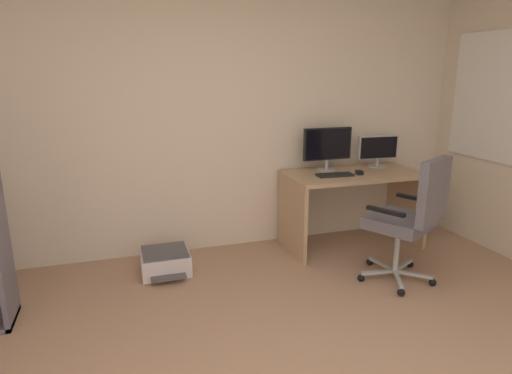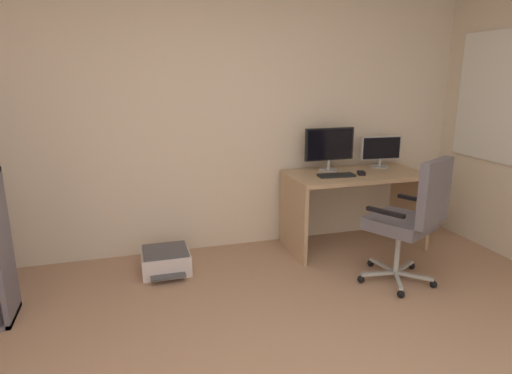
{
  "view_description": "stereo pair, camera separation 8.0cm",
  "coord_description": "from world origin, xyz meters",
  "px_view_note": "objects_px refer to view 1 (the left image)",
  "views": [
    {
      "loc": [
        -0.78,
        -1.48,
        1.67
      ],
      "look_at": [
        0.28,
        1.82,
        0.76
      ],
      "focal_mm": 30.4,
      "sensor_mm": 36.0,
      "label": 1
    },
    {
      "loc": [
        -0.71,
        -1.51,
        1.67
      ],
      "look_at": [
        0.28,
        1.82,
        0.76
      ],
      "focal_mm": 30.4,
      "sensor_mm": 36.0,
      "label": 2
    }
  ],
  "objects_px": {
    "desk": "(353,193)",
    "computer_mouse": "(359,172)",
    "keyboard": "(335,175)",
    "printer": "(165,261)",
    "office_chair": "(412,214)",
    "monitor_secondary": "(378,149)",
    "monitor_main": "(327,146)"
  },
  "relations": [
    {
      "from": "keyboard",
      "to": "office_chair",
      "type": "xyz_separation_m",
      "value": [
        0.27,
        -0.78,
        -0.17
      ]
    },
    {
      "from": "desk",
      "to": "computer_mouse",
      "type": "height_order",
      "value": "computer_mouse"
    },
    {
      "from": "desk",
      "to": "office_chair",
      "type": "height_order",
      "value": "office_chair"
    },
    {
      "from": "printer",
      "to": "keyboard",
      "type": "bearing_deg",
      "value": -0.46
    },
    {
      "from": "monitor_main",
      "to": "monitor_secondary",
      "type": "bearing_deg",
      "value": 0.01
    },
    {
      "from": "desk",
      "to": "monitor_main",
      "type": "distance_m",
      "value": 0.53
    },
    {
      "from": "desk",
      "to": "monitor_secondary",
      "type": "distance_m",
      "value": 0.56
    },
    {
      "from": "monitor_secondary",
      "to": "office_chair",
      "type": "height_order",
      "value": "monitor_secondary"
    },
    {
      "from": "monitor_secondary",
      "to": "printer",
      "type": "bearing_deg",
      "value": -173.66
    },
    {
      "from": "office_chair",
      "to": "monitor_main",
      "type": "bearing_deg",
      "value": 102.45
    },
    {
      "from": "computer_mouse",
      "to": "printer",
      "type": "xyz_separation_m",
      "value": [
        -1.85,
        0.01,
        -0.67
      ]
    },
    {
      "from": "computer_mouse",
      "to": "office_chair",
      "type": "height_order",
      "value": "office_chair"
    },
    {
      "from": "desk",
      "to": "monitor_secondary",
      "type": "bearing_deg",
      "value": 25.53
    },
    {
      "from": "desk",
      "to": "office_chair",
      "type": "bearing_deg",
      "value": -88.36
    },
    {
      "from": "office_chair",
      "to": "computer_mouse",
      "type": "bearing_deg",
      "value": 91.19
    },
    {
      "from": "monitor_main",
      "to": "keyboard",
      "type": "bearing_deg",
      "value": -99.62
    },
    {
      "from": "keyboard",
      "to": "printer",
      "type": "relative_size",
      "value": 0.75
    },
    {
      "from": "monitor_main",
      "to": "monitor_secondary",
      "type": "relative_size",
      "value": 1.17
    },
    {
      "from": "monitor_secondary",
      "to": "keyboard",
      "type": "bearing_deg",
      "value": -157.26
    },
    {
      "from": "desk",
      "to": "computer_mouse",
      "type": "xyz_separation_m",
      "value": [
        0.01,
        -0.08,
        0.23
      ]
    },
    {
      "from": "desk",
      "to": "printer",
      "type": "distance_m",
      "value": 1.9
    },
    {
      "from": "keyboard",
      "to": "monitor_secondary",
      "type": "bearing_deg",
      "value": 26.8
    },
    {
      "from": "monitor_secondary",
      "to": "printer",
      "type": "relative_size",
      "value": 0.94
    },
    {
      "from": "desk",
      "to": "monitor_secondary",
      "type": "relative_size",
      "value": 3.05
    },
    {
      "from": "desk",
      "to": "computer_mouse",
      "type": "distance_m",
      "value": 0.24
    },
    {
      "from": "computer_mouse",
      "to": "office_chair",
      "type": "distance_m",
      "value": 0.8
    },
    {
      "from": "monitor_secondary",
      "to": "keyboard",
      "type": "distance_m",
      "value": 0.69
    },
    {
      "from": "monitor_main",
      "to": "monitor_secondary",
      "type": "distance_m",
      "value": 0.58
    },
    {
      "from": "desk",
      "to": "monitor_main",
      "type": "xyz_separation_m",
      "value": [
        -0.21,
        0.18,
        0.45
      ]
    },
    {
      "from": "office_chair",
      "to": "keyboard",
      "type": "bearing_deg",
      "value": 109.25
    },
    {
      "from": "monitor_main",
      "to": "computer_mouse",
      "type": "relative_size",
      "value": 5.05
    },
    {
      "from": "office_chair",
      "to": "printer",
      "type": "bearing_deg",
      "value": 156.88
    }
  ]
}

